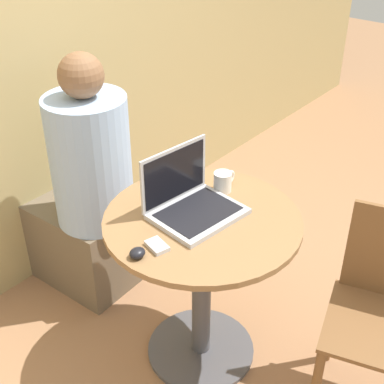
{
  "coord_description": "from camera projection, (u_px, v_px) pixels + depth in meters",
  "views": [
    {
      "loc": [
        -1.33,
        -1.04,
        1.93
      ],
      "look_at": [
        -0.0,
        0.05,
        0.84
      ],
      "focal_mm": 50.0,
      "sensor_mm": 36.0,
      "label": 1
    }
  ],
  "objects": [
    {
      "name": "ground_plane",
      "position": [
        201.0,
        350.0,
        2.46
      ],
      "size": [
        12.0,
        12.0,
        0.0
      ],
      "primitive_type": "plane",
      "color": "#9E704C"
    },
    {
      "name": "back_wall",
      "position": [
        14.0,
        25.0,
        2.33
      ],
      "size": [
        7.0,
        0.05,
        2.6
      ],
      "color": "tan",
      "rests_on": "ground_plane"
    },
    {
      "name": "round_table",
      "position": [
        202.0,
        262.0,
        2.18
      ],
      "size": [
        0.77,
        0.77,
        0.74
      ],
      "color": "#4C4C51",
      "rests_on": "ground_plane"
    },
    {
      "name": "laptop",
      "position": [
        190.0,
        201.0,
        2.07
      ],
      "size": [
        0.36,
        0.3,
        0.25
      ],
      "color": "#B7B7BC",
      "rests_on": "round_table"
    },
    {
      "name": "cell_phone",
      "position": [
        157.0,
        246.0,
        1.9
      ],
      "size": [
        0.08,
        0.1,
        0.02
      ],
      "color": "silver",
      "rests_on": "round_table"
    },
    {
      "name": "computer_mouse",
      "position": [
        137.0,
        253.0,
        1.85
      ],
      "size": [
        0.06,
        0.05,
        0.03
      ],
      "color": "black",
      "rests_on": "round_table"
    },
    {
      "name": "coffee_cup",
      "position": [
        223.0,
        181.0,
        2.21
      ],
      "size": [
        0.12,
        0.08,
        0.09
      ],
      "color": "white",
      "rests_on": "round_table"
    },
    {
      "name": "chair_empty",
      "position": [
        382.0,
        315.0,
        2.03
      ],
      "size": [
        0.5,
        0.5,
        0.85
      ],
      "color": "brown",
      "rests_on": "ground_plane"
    },
    {
      "name": "person_seated",
      "position": [
        87.0,
        199.0,
        2.58
      ],
      "size": [
        0.38,
        0.58,
        1.26
      ],
      "color": "brown",
      "rests_on": "ground_plane"
    }
  ]
}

